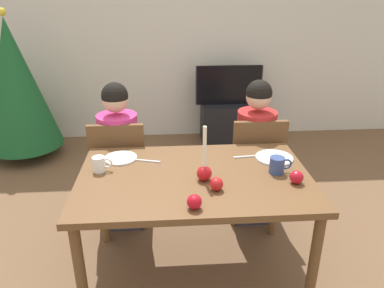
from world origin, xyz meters
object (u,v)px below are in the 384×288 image
object	(u,v)px
plate_left	(121,158)
tv_stand	(227,122)
person_left_child	(120,159)
candle_centerpiece	(204,170)
apple_by_right_mug	(216,184)
person_right_child	(254,155)
mug_left	(100,164)
apple_by_left_plate	(297,177)
dining_table	(194,187)
chair_left	(120,168)
plate_right	(274,158)
mug_right	(278,165)
apple_near_candle	(194,202)
chair_right	(255,163)
tv	(229,85)
christmas_tree	(16,85)

from	to	relation	value
plate_left	tv_stand	bearing A→B (deg)	62.60
person_left_child	candle_centerpiece	world-z (taller)	person_left_child
plate_left	apple_by_right_mug	distance (m)	0.73
candle_centerpiece	person_right_child	bearing A→B (deg)	55.97
tv_stand	mug_left	world-z (taller)	mug_left
tv_stand	apple_by_left_plate	world-z (taller)	apple_by_left_plate
dining_table	tv_stand	xyz separation A→B (m)	(0.59, 2.30, -0.43)
chair_left	plate_right	bearing A→B (deg)	-20.99
dining_table	tv_stand	bearing A→B (deg)	75.65
person_left_child	mug_right	size ratio (longest dim) A/B	8.51
chair_left	plate_right	xyz separation A→B (m)	(1.07, -0.41, 0.24)
dining_table	apple_by_left_plate	xyz separation A→B (m)	(0.58, -0.14, 0.12)
candle_centerpiece	mug_left	world-z (taller)	candle_centerpiece
person_right_child	mug_right	distance (m)	0.68
mug_left	apple_near_candle	xyz separation A→B (m)	(0.55, -0.45, -0.01)
apple_by_left_plate	candle_centerpiece	bearing A→B (deg)	171.92
plate_right	chair_right	bearing A→B (deg)	92.50
mug_left	mug_right	size ratio (longest dim) A/B	0.89
apple_by_right_mug	person_right_child	bearing A→B (deg)	63.04
dining_table	tv	world-z (taller)	tv
candle_centerpiece	apple_near_candle	distance (m)	0.31
tv_stand	tv	bearing A→B (deg)	90.00
chair_left	plate_left	distance (m)	0.43
mug_left	apple_near_candle	size ratio (longest dim) A/B	1.55
tv_stand	tv	xyz separation A→B (m)	(0.00, 0.00, 0.47)
person_left_child	apple_near_candle	xyz separation A→B (m)	(0.50, -1.00, 0.22)
christmas_tree	apple_near_candle	world-z (taller)	christmas_tree
plate_left	mug_left	bearing A→B (deg)	-122.98
christmas_tree	plate_left	world-z (taller)	christmas_tree
chair_left	tv_stand	world-z (taller)	chair_left
person_right_child	apple_by_left_plate	size ratio (longest dim) A/B	14.80
tv_stand	apple_by_right_mug	size ratio (longest dim) A/B	8.27
christmas_tree	mug_right	world-z (taller)	christmas_tree
tv_stand	mug_right	bearing A→B (deg)	-92.05
tv	dining_table	bearing A→B (deg)	-104.35
plate_right	apple_by_right_mug	size ratio (longest dim) A/B	3.17
dining_table	mug_right	bearing A→B (deg)	-0.30
candle_centerpiece	apple_by_right_mug	size ratio (longest dim) A/B	4.35
apple_near_candle	christmas_tree	bearing A→B (deg)	126.07
chair_right	person_left_child	size ratio (longest dim) A/B	0.77
person_left_child	tv	distance (m)	2.00
chair_right	plate_left	size ratio (longest dim) A/B	4.18
tv_stand	plate_left	world-z (taller)	plate_left
mug_right	plate_left	bearing A→B (deg)	164.79
person_left_child	chair_right	bearing A→B (deg)	-1.76
plate_left	mug_left	world-z (taller)	mug_left
tv_stand	plate_left	distance (m)	2.35
candle_centerpiece	plate_right	xyz separation A→B (m)	(0.49, 0.26, -0.06)
chair_left	chair_right	bearing A→B (deg)	0.00
person_left_child	mug_left	bearing A→B (deg)	-95.19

